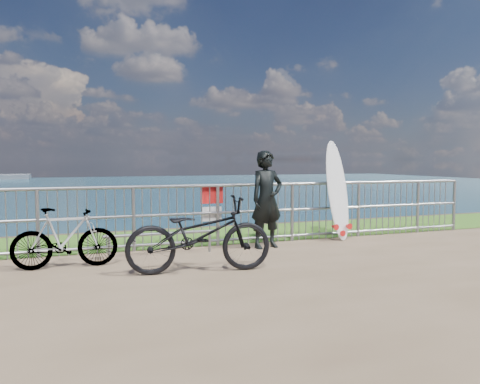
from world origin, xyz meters
name	(u,v)px	position (x,y,z in m)	size (l,w,h in m)	color
grass_strip	(225,235)	(0.00, 2.70, 0.01)	(120.00, 120.00, 0.00)	#34681C
railing	(244,213)	(0.01, 1.60, 0.58)	(10.06, 0.10, 1.13)	gray
surfer	(267,199)	(0.26, 1.12, 0.86)	(0.63, 0.41, 1.72)	black
surfboard	(338,194)	(1.91, 1.44, 0.90)	(0.60, 0.55, 1.95)	silver
bicycle_near	(199,235)	(-1.35, -0.22, 0.53)	(0.70, 2.01, 1.06)	black
bicycle_far	(65,238)	(-3.09, 0.69, 0.44)	(0.41, 1.47, 0.88)	black
bike_rack	(161,236)	(-1.63, 1.09, 0.32)	(1.84, 0.05, 0.38)	gray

